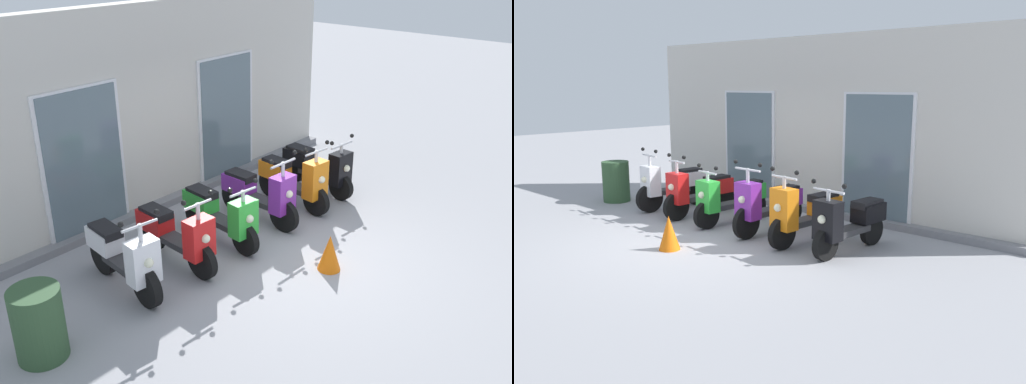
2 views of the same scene
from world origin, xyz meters
The scene contains 10 objects.
ground_plane centered at (0.00, 0.00, 0.00)m, with size 40.00×40.00×0.00m, color #939399.
storefront_facade centered at (0.00, 2.93, 1.60)m, with size 8.39×0.50×3.32m.
scooter_white centered at (-2.12, 1.18, 0.48)m, with size 0.56×1.60×1.24m.
scooter_red centered at (-1.26, 1.14, 0.46)m, with size 0.52×1.61×1.21m.
scooter_green centered at (-0.40, 1.12, 0.46)m, with size 0.54×1.58×1.11m.
scooter_purple centered at (0.49, 1.10, 0.49)m, with size 0.61×1.59×1.25m.
scooter_orange centered at (1.30, 1.04, 0.48)m, with size 0.57×1.54×1.23m.
scooter_black centered at (2.07, 1.09, 0.46)m, with size 0.61×1.55×1.13m.
traffic_cone centered at (-0.01, -0.56, 0.26)m, with size 0.32×0.32×0.52m, color orange.
trash_bin centered at (-3.54, 0.81, 0.42)m, with size 0.55×0.55×0.85m, color #2D4C2D.
Camera 2 is at (6.11, -5.26, 2.42)m, focal length 37.01 mm.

